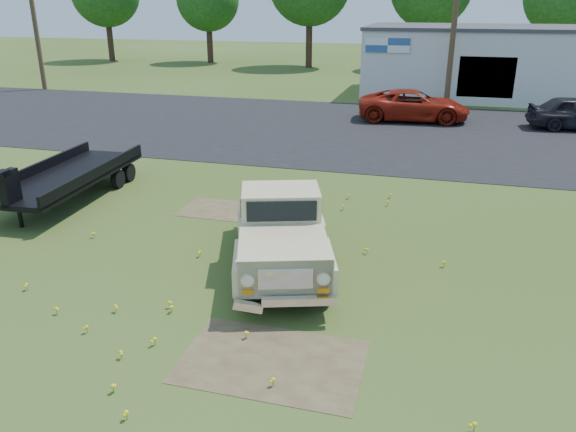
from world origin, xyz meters
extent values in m
plane|color=#384B18|center=(0.00, 0.00, 0.00)|extent=(140.00, 140.00, 0.00)
cube|color=black|center=(0.00, 15.00, 0.00)|extent=(90.00, 14.00, 0.02)
cube|color=brown|center=(1.50, -3.00, 0.00)|extent=(3.00, 2.00, 0.01)
cube|color=brown|center=(-2.00, 3.50, 0.00)|extent=(2.20, 1.60, 0.01)
cube|color=silver|center=(6.00, 27.00, 2.00)|extent=(14.00, 8.00, 4.00)
cube|color=#3F3F44|center=(6.00, 27.00, 4.05)|extent=(14.20, 8.20, 0.20)
cube|color=black|center=(6.00, 23.05, 1.60)|extent=(3.00, 0.10, 2.20)
cube|color=white|center=(0.50, 22.95, 3.20)|extent=(2.50, 0.08, 0.80)
cylinder|color=#4E3524|center=(-22.00, 22.00, 4.50)|extent=(0.30, 0.30, 9.00)
cylinder|color=#4E3524|center=(4.00, 22.00, 4.50)|extent=(0.30, 0.30, 9.00)
cylinder|color=#3C251B|center=(-28.00, 40.00, 1.80)|extent=(0.56, 0.56, 3.60)
cylinder|color=#3C251B|center=(-18.00, 41.00, 1.62)|extent=(0.56, 0.56, 3.24)
cylinder|color=#3C251B|center=(-8.00, 39.50, 1.98)|extent=(0.56, 0.56, 3.96)
cylinder|color=#3C251B|center=(2.00, 40.50, 1.89)|extent=(0.56, 0.56, 3.78)
cylinder|color=#3C251B|center=(12.00, 39.00, 1.71)|extent=(0.56, 0.56, 3.42)
imported|color=maroon|center=(2.45, 17.83, 0.74)|extent=(5.54, 2.95, 1.48)
camera|label=1|loc=(3.82, -10.44, 5.58)|focal=35.00mm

